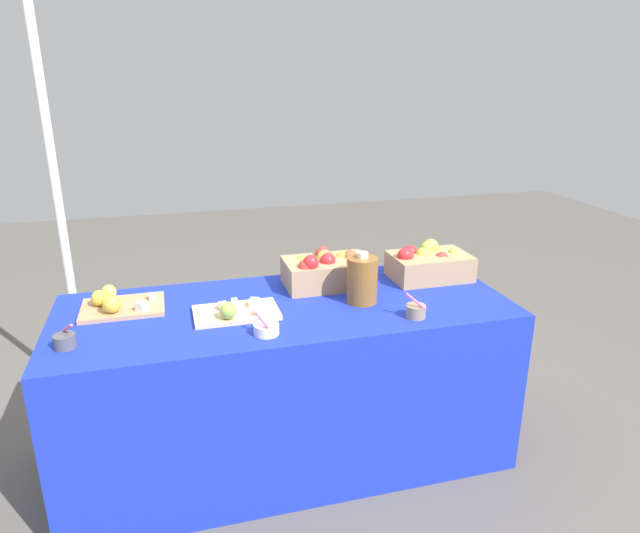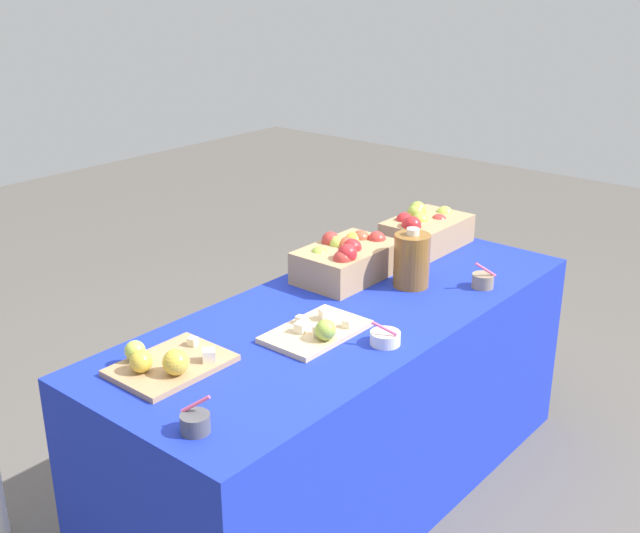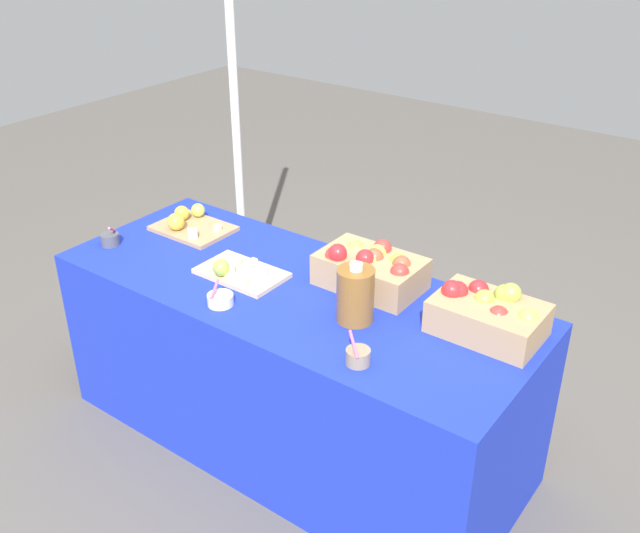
# 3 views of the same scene
# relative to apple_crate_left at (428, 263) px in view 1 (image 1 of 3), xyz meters

# --- Properties ---
(ground_plane) EXTENTS (10.00, 10.00, 0.00)m
(ground_plane) POSITION_rel_apple_crate_left_xyz_m (-0.73, -0.15, -0.81)
(ground_plane) COLOR #56514C
(table) EXTENTS (1.90, 0.76, 0.74)m
(table) POSITION_rel_apple_crate_left_xyz_m (-0.73, -0.15, -0.44)
(table) COLOR #192DB7
(table) RESTS_ON ground_plane
(apple_crate_left) EXTENTS (0.37, 0.25, 0.17)m
(apple_crate_left) POSITION_rel_apple_crate_left_xyz_m (0.00, 0.00, 0.00)
(apple_crate_left) COLOR tan
(apple_crate_left) RESTS_ON table
(apple_crate_middle) EXTENTS (0.39, 0.25, 0.18)m
(apple_crate_middle) POSITION_rel_apple_crate_left_xyz_m (-0.49, 0.03, 0.00)
(apple_crate_middle) COLOR tan
(apple_crate_middle) RESTS_ON table
(cutting_board_front) EXTENTS (0.34, 0.21, 0.08)m
(cutting_board_front) POSITION_rel_apple_crate_left_xyz_m (-0.95, -0.21, -0.05)
(cutting_board_front) COLOR #D1B284
(cutting_board_front) RESTS_ON table
(cutting_board_back) EXTENTS (0.33, 0.24, 0.09)m
(cutting_board_back) POSITION_rel_apple_crate_left_xyz_m (-1.41, -0.02, -0.05)
(cutting_board_back) COLOR tan
(cutting_board_back) RESTS_ON table
(sample_bowl_near) EXTENTS (0.08, 0.08, 0.10)m
(sample_bowl_near) POSITION_rel_apple_crate_left_xyz_m (-1.57, -0.33, -0.05)
(sample_bowl_near) COLOR #4C4C51
(sample_bowl_near) RESTS_ON table
(sample_bowl_mid) EXTENTS (0.10, 0.10, 0.08)m
(sample_bowl_mid) POSITION_rel_apple_crate_left_xyz_m (-0.86, -0.41, -0.05)
(sample_bowl_mid) COLOR silver
(sample_bowl_mid) RESTS_ON table
(sample_bowl_far) EXTENTS (0.09, 0.08, 0.11)m
(sample_bowl_far) POSITION_rel_apple_crate_left_xyz_m (-0.25, -0.41, -0.04)
(sample_bowl_far) COLOR gray
(sample_bowl_far) RESTS_ON table
(cider_jug) EXTENTS (0.13, 0.13, 0.22)m
(cider_jug) POSITION_rel_apple_crate_left_xyz_m (-0.41, -0.20, 0.03)
(cider_jug) COLOR brown
(cider_jug) RESTS_ON table
(tent_pole) EXTENTS (0.04, 0.04, 2.01)m
(tent_pole) POSITION_rel_apple_crate_left_xyz_m (-1.68, 0.61, 0.20)
(tent_pole) COLOR white
(tent_pole) RESTS_ON ground_plane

